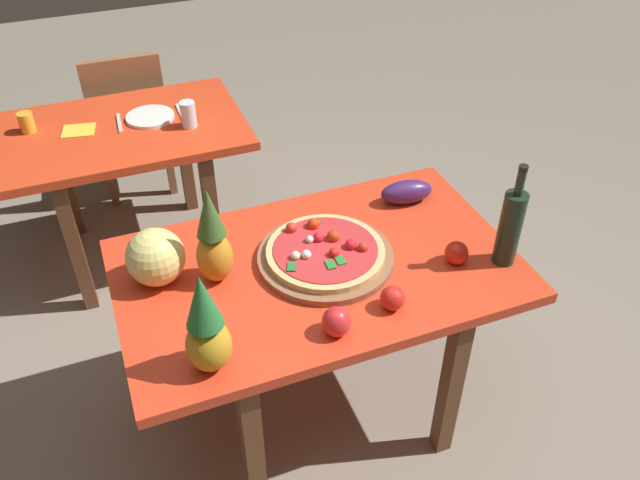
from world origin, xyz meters
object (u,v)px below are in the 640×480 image
at_px(pineapple_left, 213,241).
at_px(display_table, 318,285).
at_px(background_table, 125,148).
at_px(fork_utensil, 119,123).
at_px(bell_pepper, 336,322).
at_px(drinking_glass_water, 188,114).
at_px(melon, 156,257).
at_px(tomato_at_corner, 457,253).
at_px(eggplant, 407,192).
at_px(drinking_glass_juice, 27,123).
at_px(pizza, 325,250).
at_px(dining_chair, 128,115).
at_px(pizza_board, 325,257).
at_px(knife_utensil, 180,113).
at_px(dinner_plate, 150,117).
at_px(napkin_folded, 79,131).
at_px(tomato_near_board, 393,298).
at_px(wine_bottle, 510,226).
at_px(pineapple_right, 206,328).

bearing_deg(pineapple_left, display_table, -10.64).
relative_size(background_table, pineapple_left, 3.14).
relative_size(background_table, fork_utensil, 6.09).
xyz_separation_m(bell_pepper, drinking_glass_water, (-0.13, 1.42, 0.02)).
bearing_deg(melon, tomato_at_corner, -16.26).
xyz_separation_m(background_table, drinking_glass_water, (0.29, -0.10, 0.17)).
height_order(eggplant, fork_utensil, eggplant).
bearing_deg(drinking_glass_juice, pineapple_left, -66.90).
bearing_deg(pizza, dining_chair, 103.94).
xyz_separation_m(pizza_board, knife_utensil, (-0.24, 1.23, -0.01)).
height_order(display_table, dinner_plate, dinner_plate).
distance_m(melon, napkin_folded, 1.14).
height_order(dining_chair, pizza_board, dining_chair).
bearing_deg(dining_chair, tomato_near_board, 106.27).
distance_m(display_table, pineapple_left, 0.41).
relative_size(display_table, pizza, 3.33).
relative_size(dinner_plate, napkin_folded, 1.57).
relative_size(wine_bottle, bell_pepper, 3.89).
height_order(display_table, pineapple_left, pineapple_left).
xyz_separation_m(bell_pepper, tomato_near_board, (0.20, 0.03, -0.00)).
bearing_deg(tomato_near_board, pizza_board, 110.65).
xyz_separation_m(tomato_at_corner, dinner_plate, (-0.78, 1.40, -0.03)).
relative_size(tomato_near_board, drinking_glass_water, 0.66).
bearing_deg(napkin_folded, background_table, -10.10).
distance_m(pizza, tomato_at_corner, 0.44).
xyz_separation_m(eggplant, tomato_at_corner, (-0.01, -0.38, -0.01)).
xyz_separation_m(pizza_board, drinking_glass_water, (-0.22, 1.09, 0.05)).
distance_m(drinking_glass_water, napkin_folded, 0.50).
bearing_deg(fork_utensil, knife_utensil, 3.36).
bearing_deg(eggplant, drinking_glass_juice, 140.11).
xyz_separation_m(background_table, eggplant, (0.93, -0.99, 0.15)).
bearing_deg(dinner_plate, pizza, -72.92).
xyz_separation_m(wine_bottle, pineapple_right, (-1.03, -0.09, 0.01)).
distance_m(background_table, pizza_board, 1.31).
distance_m(drinking_glass_water, knife_utensil, 0.15).
distance_m(wine_bottle, drinking_glass_water, 1.53).
bearing_deg(fork_utensil, drinking_glass_water, -21.95).
relative_size(display_table, pineapple_left, 3.82).
relative_size(pizza_board, bell_pepper, 4.78).
bearing_deg(display_table, napkin_folded, 117.91).
xyz_separation_m(pizza_board, drinking_glass_juice, (-0.90, 1.31, 0.03)).
distance_m(pizza, pineapple_right, 0.58).
bearing_deg(pizza, background_table, 113.49).
relative_size(dining_chair, drinking_glass_juice, 9.38).
height_order(background_table, dining_chair, dining_chair).
height_order(dinner_plate, knife_utensil, dinner_plate).
distance_m(pineapple_right, dinner_plate, 1.55).
distance_m(background_table, fork_utensil, 0.12).
xyz_separation_m(pineapple_right, dinner_plate, (0.09, 1.54, -0.14)).
bearing_deg(melon, fork_utensil, 88.81).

